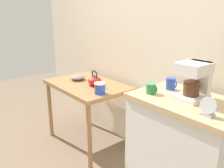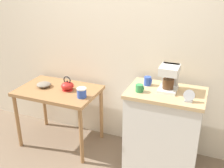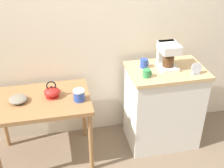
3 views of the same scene
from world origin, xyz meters
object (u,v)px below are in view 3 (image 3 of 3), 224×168
Objects in this scene: canister_enamel at (79,95)px; coffee_maker at (168,54)px; bowl_stoneware at (18,99)px; table_clock at (196,69)px; mug_tall_green at (147,73)px; teakettle at (52,92)px; mug_blue at (144,63)px.

canister_enamel is 0.96m from coffee_maker.
table_clock reaches higher than bowl_stoneware.
coffee_maker is at bearing 30.41° from mug_tall_green.
teakettle is 0.70× the size of coffee_maker.
bowl_stoneware is at bearing -177.63° from coffee_maker.
canister_enamel is at bearing -164.47° from mug_blue.
canister_enamel is 1.35× the size of mug_tall_green.
bowl_stoneware is at bearing 175.39° from table_clock.
canister_enamel is (0.56, -0.09, 0.03)m from bowl_stoneware.
coffee_maker is (1.47, 0.06, 0.29)m from bowl_stoneware.
teakettle reaches higher than bowl_stoneware.
mug_blue is at bearing 4.73° from teakettle.
table_clock is (1.69, -0.14, 0.20)m from bowl_stoneware.
bowl_stoneware is 1.54× the size of canister_enamel.
mug_blue is (1.24, 0.10, 0.19)m from bowl_stoneware.
table_clock is at bearing -5.46° from mug_tall_green.
table_clock is at bearing -2.41° from canister_enamel.
bowl_stoneware is at bearing 175.73° from mug_tall_green.
canister_enamel is at bearing -170.67° from coffee_maker.
mug_blue is at bearing 80.35° from mug_tall_green.
coffee_maker reaches higher than bowl_stoneware.
bowl_stoneware is 1.23m from mug_tall_green.
canister_enamel is 0.73m from mug_blue.
teakettle is 1.97× the size of mug_blue.
table_clock is at bearing -4.61° from bowl_stoneware.
teakettle is at bearing -175.27° from mug_blue.
mug_blue reaches higher than canister_enamel.
table_clock is (1.37, -0.16, 0.18)m from teakettle.
mug_tall_green is at bearing 174.54° from table_clock.
coffee_maker reaches higher than table_clock.
coffee_maker is 0.25m from mug_blue.
table_clock reaches higher than mug_tall_green.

